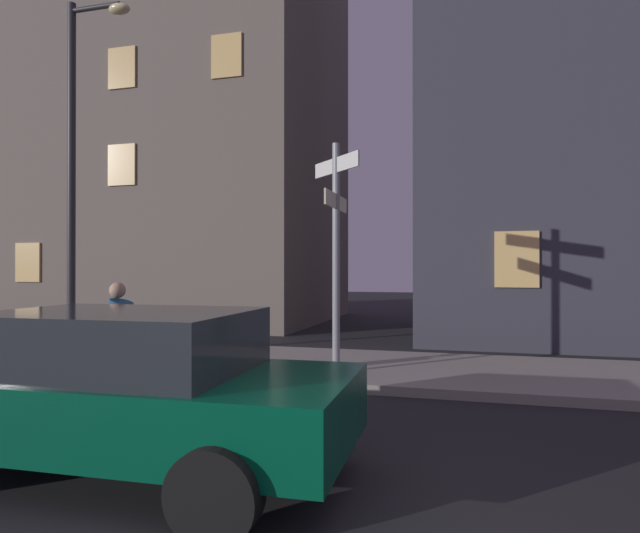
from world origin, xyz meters
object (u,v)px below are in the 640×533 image
signpost (336,238)px  car_side_parked (110,387)px  street_lamp (78,150)px  cyclist (120,345)px

signpost → car_side_parked: bearing=-102.1°
street_lamp → car_side_parked: street_lamp is taller
signpost → cyclist: size_ratio=2.01×
car_side_parked → cyclist: bearing=124.2°
car_side_parked → street_lamp: bearing=132.0°
cyclist → signpost: bearing=38.6°
street_lamp → cyclist: street_lamp is taller
street_lamp → signpost: bearing=-5.5°
signpost → street_lamp: 5.67m
street_lamp → car_side_parked: bearing=-48.0°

